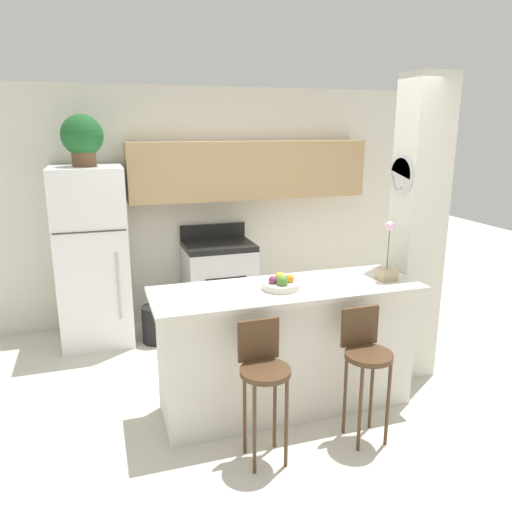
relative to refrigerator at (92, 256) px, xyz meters
The scene contains 12 objects.
ground_plane 2.42m from the refrigerator, 52.41° to the right, with size 14.00×14.00×0.00m, color beige.
wall_back 1.63m from the refrigerator, 12.65° to the left, with size 5.60×0.38×2.55m.
pillar_right 3.08m from the refrigerator, 30.91° to the right, with size 0.38×0.32×2.55m.
counter_bar 2.29m from the refrigerator, 52.41° to the right, with size 2.02×0.67×0.98m.
refrigerator is the anchor object (origin of this frame).
stove_range 1.38m from the refrigerator, ahead, with size 0.74×0.59×1.07m.
bar_stool_left 2.55m from the refrigerator, 66.56° to the right, with size 0.33×0.33×0.94m.
bar_stool_right 2.92m from the refrigerator, 53.06° to the right, with size 0.33×0.33×0.94m.
potted_plant_on_fridge 1.15m from the refrigerator, 116.11° to the left, with size 0.39×0.39×0.48m.
orchid_vase 2.86m from the refrigerator, 40.53° to the right, with size 0.13×0.13×0.46m.
fruit_bowl 2.25m from the refrigerator, 54.16° to the right, with size 0.28×0.28×0.12m.
trash_bin 0.93m from the refrigerator, 24.01° to the right, with size 0.28×0.28×0.38m.
Camera 1 is at (-1.31, -3.27, 2.14)m, focal length 35.00 mm.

